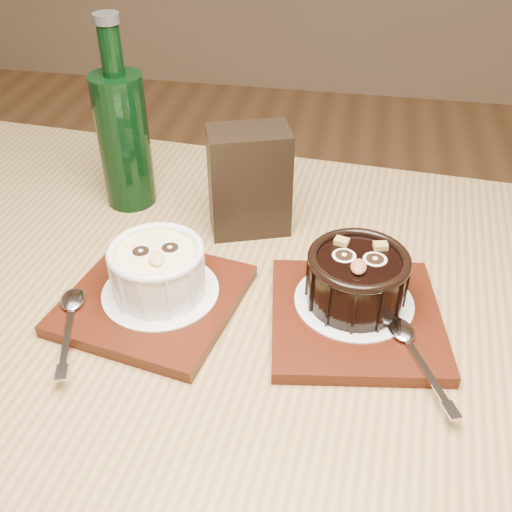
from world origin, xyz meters
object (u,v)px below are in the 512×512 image
Objects in this scene: tray_left at (153,300)px; ramekin_white at (158,268)px; ramekin_dark at (357,276)px; table at (238,385)px; tray_right at (356,318)px; green_bottle at (123,136)px; condiment_stand at (249,182)px.

ramekin_white reaches higher than tray_left.
ramekin_dark reaches higher than tray_left.
tray_right is (0.12, 0.03, 0.10)m from table.
tray_right is at bearing 2.99° from tray_left.
tray_right is at bearing -31.18° from green_bottle.
table is 0.14m from tray_left.
ramekin_white is at bearing 163.33° from table.
table is at bearing -83.09° from condiment_stand.
ramekin_white reaches higher than table.
ramekin_white is 0.75× the size of condiment_stand.
green_bottle is (-0.32, 0.20, 0.09)m from tray_right.
ramekin_white is at bearing 38.81° from tray_left.
condiment_stand is (-0.02, 0.19, 0.16)m from table.
tray_right is at bearing -76.98° from ramekin_dark.
ramekin_dark reaches higher than ramekin_white.
ramekin_dark is 0.42× the size of green_bottle.
tray_left is (-0.10, 0.02, 0.10)m from table.
table is 8.97× the size of condiment_stand.
ramekin_white is 0.58× the size of tray_right.
ramekin_white is 0.96× the size of ramekin_dark.
condiment_stand is 0.55× the size of green_bottle.
green_bottle reaches higher than table.
green_bottle reaches higher than ramekin_white.
tray_left is 0.04m from ramekin_white.
ramekin_dark reaches higher than table.
tray_right is 0.05m from ramekin_dark.
condiment_stand is at bearing 44.92° from ramekin_white.
ramekin_dark is at bearing -16.10° from ramekin_white.
tray_left is 1.66× the size of ramekin_dark.
ramekin_white is at bearing -178.50° from tray_right.
condiment_stand reaches higher than ramekin_white.
tray_right is 0.71× the size of green_bottle.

